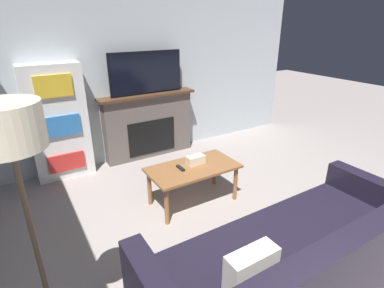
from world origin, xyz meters
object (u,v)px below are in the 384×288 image
(fireplace, at_px, (149,125))
(coffee_table, at_px, (193,171))
(bookshelf, at_px, (59,123))
(couch, at_px, (296,266))
(floor_lamp, at_px, (13,157))
(tv, at_px, (146,73))

(fireplace, distance_m, coffee_table, 1.57)
(bookshelf, bearing_deg, couch, -69.67)
(couch, height_order, floor_lamp, floor_lamp)
(couch, bearing_deg, coffee_table, 88.81)
(fireplace, height_order, tv, tv)
(tv, relative_size, couch, 0.47)
(fireplace, distance_m, tv, 0.83)
(couch, relative_size, bookshelf, 1.54)
(couch, height_order, bookshelf, bookshelf)
(bookshelf, bearing_deg, fireplace, 0.97)
(bookshelf, height_order, floor_lamp, floor_lamp)
(tv, bearing_deg, floor_lamp, -124.41)
(fireplace, relative_size, coffee_table, 1.44)
(coffee_table, xyz_separation_m, floor_lamp, (-1.71, -1.14, 1.06))
(couch, xyz_separation_m, coffee_table, (0.03, 1.58, 0.12))
(tv, height_order, floor_lamp, floor_lamp)
(fireplace, bearing_deg, floor_lamp, -124.21)
(tv, xyz_separation_m, coffee_table, (-0.13, -1.54, -0.93))
(tv, relative_size, coffee_table, 1.07)
(fireplace, relative_size, couch, 0.63)
(coffee_table, height_order, bookshelf, bookshelf)
(couch, bearing_deg, bookshelf, 110.33)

